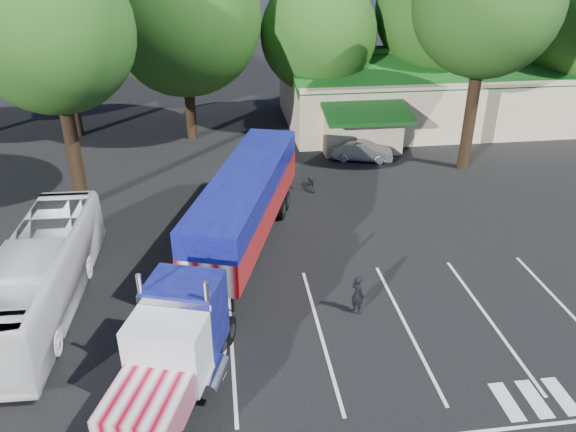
{
  "coord_description": "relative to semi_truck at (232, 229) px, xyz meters",
  "views": [
    {
      "loc": [
        -3.25,
        -21.8,
        12.95
      ],
      "look_at": [
        -0.46,
        -0.51,
        2.0
      ],
      "focal_mm": 35.0,
      "sensor_mm": 36.0,
      "label": 1
    }
  ],
  "objects": [
    {
      "name": "ground",
      "position": [
        2.92,
        1.78,
        -2.2
      ],
      "size": [
        120.0,
        120.0,
        0.0
      ],
      "primitive_type": "plane",
      "color": "black",
      "rests_on": "ground"
    },
    {
      "name": "event_hall",
      "position": [
        16.66,
        19.59,
        0.01
      ],
      "size": [
        24.2,
        14.12,
        5.55
      ],
      "color": "beige",
      "rests_on": "ground"
    },
    {
      "name": "tree_row_b",
      "position": [
        -10.08,
        19.58,
        4.93
      ],
      "size": [
        8.4,
        8.4,
        11.35
      ],
      "color": "black",
      "rests_on": "ground"
    },
    {
      "name": "tree_row_c",
      "position": [
        -2.08,
        17.98,
        5.83
      ],
      "size": [
        10.0,
        10.0,
        13.05
      ],
      "color": "black",
      "rests_on": "ground"
    },
    {
      "name": "tree_row_d",
      "position": [
        6.92,
        19.28,
        4.38
      ],
      "size": [
        8.0,
        8.0,
        10.6
      ],
      "color": "black",
      "rests_on": "ground"
    },
    {
      "name": "tree_row_e",
      "position": [
        15.92,
        19.78,
        5.88
      ],
      "size": [
        9.6,
        9.6,
        12.9
      ],
      "color": "black",
      "rests_on": "ground"
    },
    {
      "name": "tree_near_left",
      "position": [
        -7.58,
        7.78,
        6.61
      ],
      "size": [
        7.6,
        7.6,
        12.65
      ],
      "color": "black",
      "rests_on": "ground"
    },
    {
      "name": "tree_near_right",
      "position": [
        14.42,
        10.28,
        7.26
      ],
      "size": [
        8.0,
        8.0,
        13.5
      ],
      "color": "black",
      "rests_on": "ground"
    },
    {
      "name": "semi_truck",
      "position": [
        0.0,
        0.0,
        0.0
      ],
      "size": [
        7.86,
        18.39,
        3.9
      ],
      "rotation": [
        0.0,
        0.0,
        -0.31
      ],
      "color": "black",
      "rests_on": "ground"
    },
    {
      "name": "woman",
      "position": [
        4.52,
        -3.13,
        -1.41
      ],
      "size": [
        0.64,
        0.69,
        1.58
      ],
      "primitive_type": "imported",
      "rotation": [
        0.0,
        0.0,
        2.16
      ],
      "color": "black",
      "rests_on": "ground"
    },
    {
      "name": "bicycle",
      "position": [
        4.72,
        8.36,
        -1.8
      ],
      "size": [
        0.6,
        1.55,
        0.8
      ],
      "primitive_type": "imported",
      "rotation": [
        0.0,
        0.0,
        0.04
      ],
      "color": "black",
      "rests_on": "ground"
    },
    {
      "name": "tour_bus",
      "position": [
        -7.21,
        -1.36,
        -0.74
      ],
      "size": [
        2.83,
        10.56,
        2.92
      ],
      "primitive_type": "imported",
      "rotation": [
        0.0,
        0.0,
        -0.04
      ],
      "color": "white",
      "rests_on": "ground"
    },
    {
      "name": "silver_sedan",
      "position": [
        8.61,
        12.28,
        -1.58
      ],
      "size": [
        3.98,
        2.24,
        1.24
      ],
      "primitive_type": "imported",
      "rotation": [
        0.0,
        0.0,
        1.31
      ],
      "color": "#9FA2A7",
      "rests_on": "ground"
    }
  ]
}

